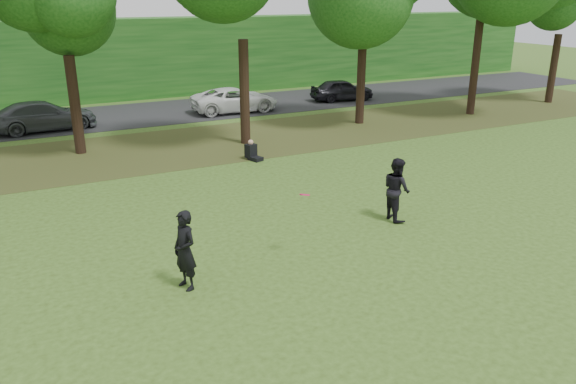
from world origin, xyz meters
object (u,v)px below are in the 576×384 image
Objects in this scene: player_right at (397,189)px; seated_person at (252,152)px; player_left at (185,250)px; frisbee at (305,195)px.

seated_person is at bearing 15.28° from player_right.
player_left is 7.02m from player_right.
player_right is at bearing -99.54° from seated_person.
player_right reaches higher than frisbee.
frisbee is (3.22, 0.23, 0.76)m from player_left.
player_left is at bearing 106.17° from player_right.
player_right is at bearing 15.75° from frisbee.
player_right is 2.31× the size of seated_person.
seated_person is at bearing 75.19° from frisbee.
player_left is at bearing -175.92° from frisbee.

